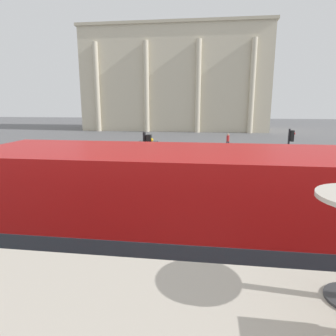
% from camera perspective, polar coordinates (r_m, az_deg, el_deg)
% --- Properties ---
extents(double_decker_bus, '(10.37, 2.70, 4.19)m').
position_cam_1_polar(double_decker_bus, '(6.36, 12.80, -13.71)').
color(double_decker_bus, black).
rests_on(double_decker_bus, ground_plane).
extents(plaza_building_left, '(34.29, 13.21, 18.65)m').
position_cam_1_polar(plaza_building_left, '(59.85, 1.55, 16.37)').
color(plaza_building_left, beige).
rests_on(plaza_building_left, ground_plane).
extents(traffic_light_near, '(0.42, 0.24, 3.96)m').
position_cam_1_polar(traffic_light_near, '(12.02, -4.10, 0.26)').
color(traffic_light_near, black).
rests_on(traffic_light_near, ground_plane).
extents(traffic_light_mid, '(0.42, 0.24, 3.49)m').
position_cam_1_polar(traffic_light_mid, '(20.63, 22.13, 3.62)').
color(traffic_light_mid, black).
rests_on(traffic_light_mid, ground_plane).
extents(car_navy, '(4.20, 1.93, 1.35)m').
position_cam_1_polar(car_navy, '(16.88, 9.23, -2.91)').
color(car_navy, black).
rests_on(car_navy, ground_plane).
extents(car_black, '(4.20, 1.93, 1.35)m').
position_cam_1_polar(car_black, '(29.69, -3.65, 3.79)').
color(car_black, black).
rests_on(car_black, ground_plane).
extents(pedestrian_black, '(0.32, 0.32, 1.78)m').
position_cam_1_polar(pedestrian_black, '(21.69, 26.25, 0.26)').
color(pedestrian_black, '#282B33').
rests_on(pedestrian_black, ground_plane).
extents(pedestrian_red, '(0.32, 0.32, 1.72)m').
position_cam_1_polar(pedestrian_red, '(34.48, 11.33, 5.25)').
color(pedestrian_red, '#282B33').
rests_on(pedestrian_red, ground_plane).
extents(pedestrian_white, '(0.32, 0.32, 1.75)m').
position_cam_1_polar(pedestrian_white, '(25.37, -3.16, 3.05)').
color(pedestrian_white, '#282B33').
rests_on(pedestrian_white, ground_plane).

